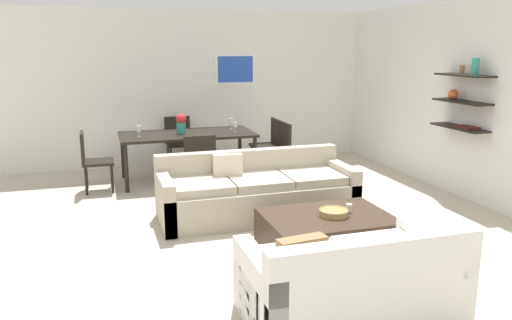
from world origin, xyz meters
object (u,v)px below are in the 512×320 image
coffee_table (327,233)px  dining_chair_right_near (279,146)px  candle_jar (349,208)px  dining_table (187,137)px  loveseat_white (351,283)px  dining_chair_left_near (92,157)px  dining_chair_head (179,139)px  dining_chair_right_far (270,141)px  wine_glass_right_near (235,125)px  centerpiece_vase (181,123)px  decorative_bowl (334,212)px  wine_glass_right_far (231,122)px  sofa_beige (256,193)px  wine_glass_left_near (139,129)px  dining_chair_foot (199,161)px

coffee_table → dining_chair_right_near: 3.09m
candle_jar → dining_table: bearing=109.5°
loveseat_white → dining_chair_right_near: dining_chair_right_near is taller
dining_chair_left_near → dining_chair_head: (1.44, 1.12, 0.00)m
dining_table → dining_chair_right_far: 1.46m
dining_chair_head → wine_glass_right_near: 1.31m
candle_jar → centerpiece_vase: size_ratio=0.29×
decorative_bowl → dining_chair_right_far: (0.50, 3.50, 0.09)m
dining_table → wine_glass_right_far: 0.78m
dining_chair_right_near → wine_glass_right_near: wine_glass_right_near is taller
loveseat_white → candle_jar: bearing=63.3°
sofa_beige → dining_chair_head: 2.94m
sofa_beige → wine_glass_left_near: wine_glass_left_near is taller
candle_jar → wine_glass_right_far: wine_glass_right_far is taller
wine_glass_right_near → centerpiece_vase: size_ratio=0.51×
wine_glass_right_near → loveseat_white: bearing=-93.5°
dining_table → centerpiece_vase: 0.24m
wine_glass_right_far → centerpiece_vase: size_ratio=0.61×
dining_chair_right_near → dining_chair_head: bearing=142.0°
coffee_table → dining_chair_foot: (-0.88, 2.34, 0.31)m
candle_jar → centerpiece_vase: (-1.23, 3.24, 0.49)m
dining_chair_left_near → dining_chair_head: 1.82m
coffee_table → dining_chair_right_near: size_ratio=1.47×
sofa_beige → dining_chair_right_near: size_ratio=2.73×
centerpiece_vase → dining_chair_left_near: bearing=-169.7°
dining_chair_foot → dining_chair_head: size_ratio=1.00×
dining_chair_left_near → centerpiece_vase: bearing=10.3°
dining_chair_right_near → wine_glass_left_near: 2.21m
sofa_beige → wine_glass_right_far: 2.21m
candle_jar → dining_chair_head: 4.27m
dining_chair_left_near → dining_chair_head: same height
dining_chair_head → wine_glass_right_near: size_ratio=5.56×
coffee_table → dining_chair_foot: size_ratio=1.47×
wine_glass_right_near → centerpiece_vase: centerpiece_vase is taller
sofa_beige → centerpiece_vase: (-0.59, 2.01, 0.62)m
dining_chair_foot → coffee_table: bearing=-69.4°
dining_table → dining_chair_right_near: 1.46m
coffee_table → wine_glass_right_near: size_ratio=8.16×
coffee_table → dining_chair_head: 4.25m
dining_chair_left_near → centerpiece_vase: 1.43m
dining_chair_head → decorative_bowl: bearing=-77.4°
decorative_bowl → dining_table: dining_table is taller
dining_chair_head → wine_glass_right_far: bearing=-46.4°
coffee_table → centerpiece_vase: centerpiece_vase is taller
sofa_beige → decorative_bowl: sofa_beige is taller
coffee_table → wine_glass_right_near: wine_glass_right_near is taller
dining_chair_left_near → wine_glass_right_near: 2.21m
dining_chair_foot → wine_glass_right_far: 1.32m
dining_chair_head → wine_glass_left_near: wine_glass_left_near is taller
loveseat_white → wine_glass_right_near: 4.46m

